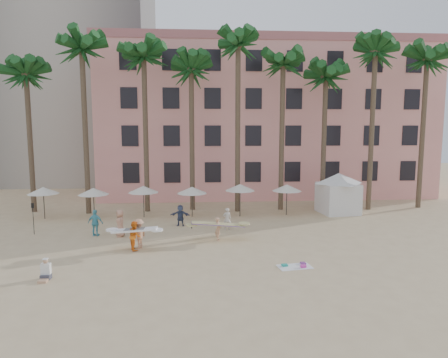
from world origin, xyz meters
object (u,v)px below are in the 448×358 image
pink_hotel (262,122)px  cabana (338,190)px  carrier_yellow (218,227)px  carrier_white (135,235)px

pink_hotel → cabana: size_ratio=6.97×
cabana → carrier_yellow: 13.41m
cabana → carrier_white: size_ratio=1.82×
carrier_yellow → carrier_white: (-5.16, -1.70, 0.03)m
pink_hotel → cabana: 14.93m
cabana → pink_hotel: bearing=109.7°
cabana → carrier_white: (-16.01, -9.49, -1.12)m
carrier_white → cabana: bearing=30.7°
carrier_yellow → carrier_white: 5.44m
pink_hotel → carrier_yellow: bearing=-106.7°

